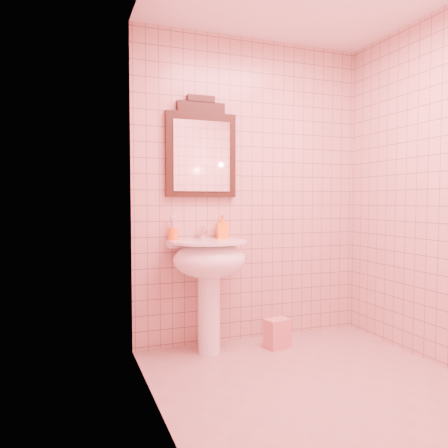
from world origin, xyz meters
name	(u,v)px	position (x,y,z in m)	size (l,w,h in m)	color
floor	(324,391)	(0.00, 0.00, 0.00)	(2.20, 2.20, 0.00)	tan
back_wall	(252,191)	(0.00, 1.10, 1.25)	(2.00, 0.02, 2.50)	#D09D91
pedestal_sink	(209,267)	(-0.45, 0.87, 0.66)	(0.58, 0.58, 0.86)	white
faucet	(204,232)	(-0.45, 1.01, 0.92)	(0.04, 0.16, 0.11)	white
mirror	(201,150)	(-0.45, 1.07, 1.56)	(0.57, 0.06, 0.80)	black
toothbrush_cup	(173,234)	(-0.69, 1.04, 0.91)	(0.08, 0.08, 0.17)	orange
soap_dispenser	(222,227)	(-0.29, 1.02, 0.96)	(0.09, 0.09, 0.19)	orange
towel	(277,333)	(0.09, 0.80, 0.12)	(0.19, 0.13, 0.23)	#D17B7C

